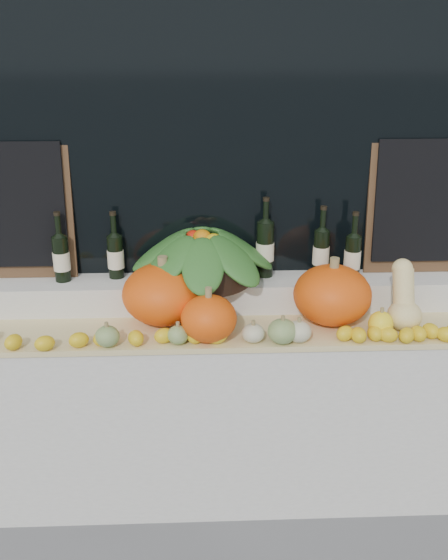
# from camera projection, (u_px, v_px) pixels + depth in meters

# --- Properties ---
(display_sill) EXTENTS (2.30, 0.55, 0.88)m
(display_sill) POSITION_uv_depth(u_px,v_px,m) (223.00, 407.00, 2.97)
(display_sill) COLOR silver
(display_sill) RESTS_ON ground
(rear_tier) EXTENTS (2.30, 0.25, 0.16)m
(rear_tier) POSITION_uv_depth(u_px,v_px,m) (222.00, 294.00, 2.91)
(rear_tier) COLOR silver
(rear_tier) RESTS_ON display_sill
(straw_bedding) EXTENTS (2.10, 0.32, 0.02)m
(straw_bedding) POSITION_uv_depth(u_px,v_px,m) (224.00, 333.00, 2.68)
(straw_bedding) COLOR tan
(straw_bedding) RESTS_ON display_sill
(pumpkin_left) EXTENTS (0.48, 0.48, 0.26)m
(pumpkin_left) POSITION_uv_depth(u_px,v_px,m) (164.00, 294.00, 2.72)
(pumpkin_left) COLOR #F3550C
(pumpkin_left) RESTS_ON straw_bedding
(pumpkin_right) EXTENTS (0.44, 0.44, 0.26)m
(pumpkin_right) POSITION_uv_depth(u_px,v_px,m) (332.00, 295.00, 2.71)
(pumpkin_right) COLOR #F3550C
(pumpkin_right) RESTS_ON straw_bedding
(pumpkin_center) EXTENTS (0.28, 0.28, 0.20)m
(pumpkin_center) POSITION_uv_depth(u_px,v_px,m) (209.00, 318.00, 2.56)
(pumpkin_center) COLOR #F3550C
(pumpkin_center) RESTS_ON straw_bedding
(butternut_squash) EXTENTS (0.15, 0.21, 0.29)m
(butternut_squash) POSITION_uv_depth(u_px,v_px,m) (404.00, 301.00, 2.67)
(butternut_squash) COLOR #EFD68C
(butternut_squash) RESTS_ON straw_bedding
(decorative_gourds) EXTENTS (1.24, 0.16, 0.15)m
(decorative_gourds) POSITION_uv_depth(u_px,v_px,m) (254.00, 330.00, 2.56)
(decorative_gourds) COLOR #295D1C
(decorative_gourds) RESTS_ON straw_bedding
(lemon_heap) EXTENTS (2.20, 0.16, 0.06)m
(lemon_heap) POSITION_uv_depth(u_px,v_px,m) (226.00, 336.00, 2.56)
(lemon_heap) COLOR yellow
(lemon_heap) RESTS_ON straw_bedding
(produce_bowl) EXTENTS (0.69, 0.69, 0.25)m
(produce_bowl) POSITION_uv_depth(u_px,v_px,m) (202.00, 255.00, 2.82)
(produce_bowl) COLOR black
(produce_bowl) RESTS_ON rear_tier
(wine_bottle_far_left) EXTENTS (0.08, 0.08, 0.32)m
(wine_bottle_far_left) POSITION_uv_depth(u_px,v_px,m) (61.00, 258.00, 2.81)
(wine_bottle_far_left) COLOR black
(wine_bottle_far_left) RESTS_ON rear_tier
(wine_bottle_near_left) EXTENTS (0.08, 0.08, 0.31)m
(wine_bottle_near_left) POSITION_uv_depth(u_px,v_px,m) (116.00, 256.00, 2.86)
(wine_bottle_near_left) COLOR black
(wine_bottle_near_left) RESTS_ON rear_tier
(wine_bottle_tall) EXTENTS (0.08, 0.08, 0.37)m
(wine_bottle_tall) POSITION_uv_depth(u_px,v_px,m) (265.00, 248.00, 2.86)
(wine_bottle_tall) COLOR black
(wine_bottle_tall) RESTS_ON rear_tier
(wine_bottle_near_right) EXTENTS (0.08, 0.08, 0.33)m
(wine_bottle_near_right) POSITION_uv_depth(u_px,v_px,m) (321.00, 252.00, 2.87)
(wine_bottle_near_right) COLOR black
(wine_bottle_near_right) RESTS_ON rear_tier
(wine_bottle_far_right) EXTENTS (0.08, 0.08, 0.31)m
(wine_bottle_far_right) POSITION_uv_depth(u_px,v_px,m) (352.00, 256.00, 2.85)
(wine_bottle_far_right) COLOR black
(wine_bottle_far_right) RESTS_ON rear_tier
(chalkboard_left) EXTENTS (0.50, 0.08, 0.62)m
(chalkboard_left) POSITION_uv_depth(u_px,v_px,m) (16.00, 209.00, 2.79)
(chalkboard_left) COLOR #4C331E
(chalkboard_left) RESTS_ON rear_tier
(chalkboard_right) EXTENTS (0.50, 0.08, 0.62)m
(chalkboard_right) POSITION_uv_depth(u_px,v_px,m) (422.00, 204.00, 2.85)
(chalkboard_right) COLOR #4C331E
(chalkboard_right) RESTS_ON rear_tier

